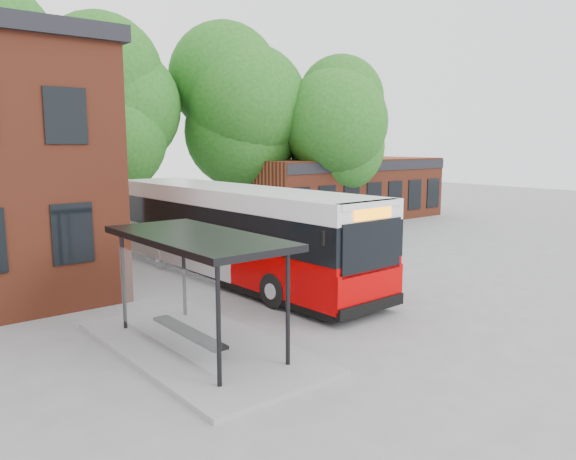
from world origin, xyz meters
TOP-DOWN VIEW (x-y plane):
  - ground at (0.00, 0.00)m, footprint 100.00×100.00m
  - shop_row at (15.00, 14.00)m, footprint 14.00×6.20m
  - bus_shelter at (-4.50, -1.00)m, footprint 3.60×7.00m
  - bike_rail at (9.28, 10.00)m, footprint 5.20×0.10m
  - tree_1 at (1.00, 17.00)m, footprint 7.92×7.92m
  - tree_2 at (8.00, 16.00)m, footprint 7.92×7.92m
  - tree_3 at (13.00, 12.00)m, footprint 7.04×7.04m
  - city_bus at (0.22, 4.48)m, footprint 3.24×13.56m
  - bicycle_2 at (8.78, 9.26)m, footprint 1.76×0.87m
  - bicycle_3 at (9.51, 9.38)m, footprint 1.79×1.17m
  - bicycle_4 at (10.27, 9.12)m, footprint 1.63×0.91m
  - bicycle_5 at (9.83, 10.86)m, footprint 1.66×0.73m
  - bicycle_6 at (11.16, 10.68)m, footprint 1.71×1.15m
  - bicycle_7 at (12.24, 9.67)m, footprint 1.76×0.80m

SIDE VIEW (x-z plane):
  - ground at x=0.00m, z-range 0.00..0.00m
  - bike_rail at x=9.28m, z-range 0.00..0.38m
  - bicycle_4 at x=10.27m, z-range 0.00..0.81m
  - bicycle_6 at x=11.16m, z-range 0.00..0.85m
  - bicycle_2 at x=8.78m, z-range 0.00..0.89m
  - bicycle_5 at x=9.83m, z-range 0.00..0.96m
  - bicycle_7 at x=12.24m, z-range 0.00..1.02m
  - bicycle_3 at x=9.51m, z-range 0.00..1.05m
  - bus_shelter at x=-4.50m, z-range 0.00..2.90m
  - city_bus at x=0.22m, z-range 0.00..3.43m
  - shop_row at x=15.00m, z-range 0.00..4.00m
  - tree_3 at x=13.00m, z-range 0.00..9.28m
  - tree_1 at x=1.00m, z-range 0.00..10.40m
  - tree_2 at x=8.00m, z-range 0.00..11.00m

